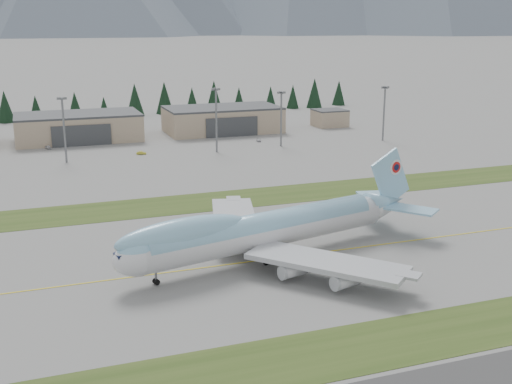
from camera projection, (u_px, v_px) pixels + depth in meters
name	position (u px, v px, depth m)	size (l,w,h in m)	color
ground	(226.00, 265.00, 125.07)	(7000.00, 7000.00, 0.00)	slate
grass_strip_near	(306.00, 358.00, 90.53)	(400.00, 14.00, 0.08)	#324719
grass_strip_far	(175.00, 205.00, 165.97)	(400.00, 18.00, 0.08)	#324719
taxiway_line_main	(226.00, 265.00, 125.07)	(400.00, 0.40, 0.02)	gold
boeing_747_freighter	(265.00, 229.00, 126.64)	(72.19, 60.52, 18.96)	silver
hangar_center	(78.00, 127.00, 255.02)	(48.00, 26.60, 10.80)	tan
hangar_right	(223.00, 119.00, 274.68)	(48.00, 26.60, 10.80)	tan
control_shed	(330.00, 118.00, 289.76)	(14.00, 12.00, 7.60)	tan
floodlight_masts	(140.00, 112.00, 222.09)	(190.02, 9.08, 24.17)	slate
service_vehicle_a	(48.00, 149.00, 238.92)	(1.48, 3.66, 1.25)	silver
service_vehicle_b	(141.00, 154.00, 228.85)	(1.22, 3.46, 1.14)	gold
service_vehicle_c	(259.00, 141.00, 253.75)	(1.54, 3.80, 1.10)	#B2B2B7
conifer_belt	(96.00, 103.00, 314.67)	(275.96, 14.83, 16.79)	black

